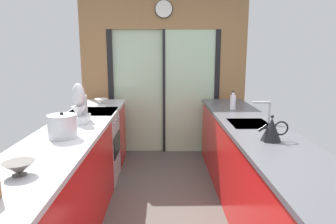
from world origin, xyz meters
TOP-DOWN VIEW (x-y plane):
  - ground_plane at (0.00, 0.60)m, footprint 5.04×7.60m
  - back_wall_unit at (0.00, 2.40)m, footprint 2.64×0.12m
  - left_counter_run at (-0.91, 0.13)m, footprint 0.62×3.80m
  - right_counter_run at (0.91, 0.30)m, footprint 0.62×3.80m
  - sink_faucet at (1.05, 0.55)m, footprint 0.19×0.02m
  - oven_range at (-0.91, 1.25)m, footprint 0.60×0.60m
  - mixing_bowl_near at (-0.89, -0.77)m, footprint 0.19×0.19m
  - mixing_bowl_far at (-0.89, 1.73)m, footprint 0.20×0.20m
  - stand_mixer at (-0.89, 0.60)m, footprint 0.17×0.27m
  - stock_pot at (-0.89, 0.04)m, footprint 0.25×0.25m
  - kettle at (0.89, -0.08)m, footprint 0.26×0.17m
  - soap_bottle at (0.89, 1.33)m, footprint 0.07×0.07m

SIDE VIEW (x-z plane):
  - ground_plane at x=0.00m, z-range -0.02..0.00m
  - oven_range at x=-0.91m, z-range 0.00..0.92m
  - right_counter_run at x=0.91m, z-range 0.00..0.92m
  - left_counter_run at x=-0.91m, z-range 0.01..0.93m
  - mixing_bowl_far at x=-0.89m, z-range 0.92..1.01m
  - mixing_bowl_near at x=-0.89m, z-range 0.92..1.01m
  - kettle at x=0.89m, z-range 0.91..1.13m
  - soap_bottle at x=0.89m, z-range 0.90..1.14m
  - stock_pot at x=-0.89m, z-range 0.91..1.14m
  - sink_faucet at x=1.05m, z-range 0.96..1.20m
  - stand_mixer at x=-0.89m, z-range 0.87..1.29m
  - back_wall_unit at x=0.00m, z-range 0.17..2.87m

